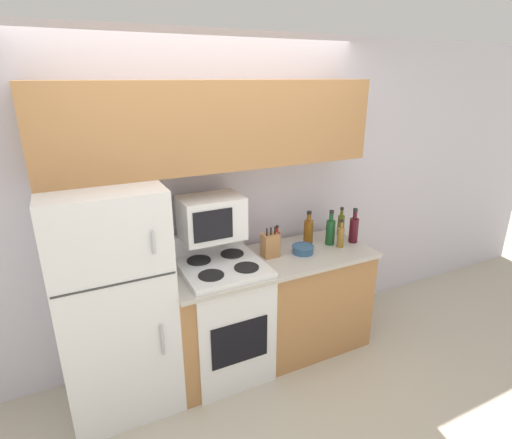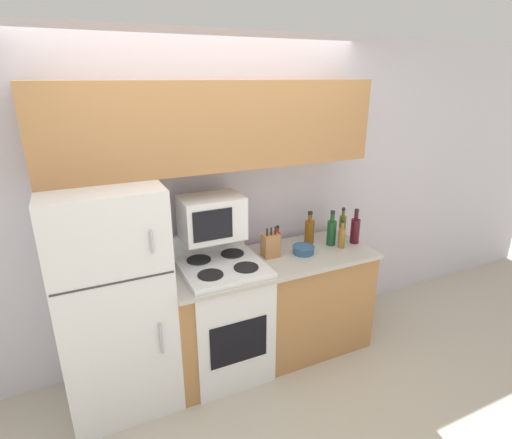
{
  "view_description": "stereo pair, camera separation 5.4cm",
  "coord_description": "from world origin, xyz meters",
  "px_view_note": "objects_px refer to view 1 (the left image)",
  "views": [
    {
      "loc": [
        -1.01,
        -2.2,
        2.23
      ],
      "look_at": [
        0.21,
        0.27,
        1.24
      ],
      "focal_mm": 28.0,
      "sensor_mm": 36.0,
      "label": 1
    },
    {
      "loc": [
        -0.96,
        -2.22,
        2.23
      ],
      "look_at": [
        0.21,
        0.27,
        1.24
      ],
      "focal_mm": 28.0,
      "sensor_mm": 36.0,
      "label": 2
    }
  ],
  "objects_px": {
    "knife_block": "(270,245)",
    "bottle_hot_sauce": "(277,240)",
    "bottle_vinegar": "(341,236)",
    "bottle_whiskey": "(308,230)",
    "bottle_wine_red": "(354,229)",
    "stove": "(224,316)",
    "bowl": "(303,249)",
    "bottle_olive_oil": "(341,224)",
    "bottle_wine_green": "(330,231)",
    "refrigerator": "(115,301)",
    "microwave": "(211,218)"
  },
  "relations": [
    {
      "from": "bottle_vinegar",
      "to": "bottle_wine_green",
      "type": "relative_size",
      "value": 0.8
    },
    {
      "from": "knife_block",
      "to": "bottle_hot_sauce",
      "type": "distance_m",
      "value": 0.17
    },
    {
      "from": "knife_block",
      "to": "bottle_whiskey",
      "type": "xyz_separation_m",
      "value": [
        0.42,
        0.1,
        0.01
      ]
    },
    {
      "from": "bowl",
      "to": "bottle_hot_sauce",
      "type": "height_order",
      "value": "bottle_hot_sauce"
    },
    {
      "from": "stove",
      "to": "bottle_hot_sauce",
      "type": "xyz_separation_m",
      "value": [
        0.54,
        0.15,
        0.49
      ]
    },
    {
      "from": "bottle_wine_green",
      "to": "knife_block",
      "type": "bearing_deg",
      "value": 179.2
    },
    {
      "from": "bottle_hot_sauce",
      "to": "bottle_whiskey",
      "type": "relative_size",
      "value": 0.71
    },
    {
      "from": "stove",
      "to": "bottle_vinegar",
      "type": "bearing_deg",
      "value": -3.29
    },
    {
      "from": "bottle_hot_sauce",
      "to": "bottle_vinegar",
      "type": "relative_size",
      "value": 0.83
    },
    {
      "from": "stove",
      "to": "microwave",
      "type": "relative_size",
      "value": 2.41
    },
    {
      "from": "bowl",
      "to": "bottle_olive_oil",
      "type": "xyz_separation_m",
      "value": [
        0.51,
        0.18,
        0.07
      ]
    },
    {
      "from": "refrigerator",
      "to": "stove",
      "type": "height_order",
      "value": "refrigerator"
    },
    {
      "from": "stove",
      "to": "bottle_wine_green",
      "type": "distance_m",
      "value": 1.12
    },
    {
      "from": "bottle_hot_sauce",
      "to": "bottle_vinegar",
      "type": "height_order",
      "value": "bottle_vinegar"
    },
    {
      "from": "microwave",
      "to": "bottle_wine_red",
      "type": "xyz_separation_m",
      "value": [
        1.21,
        -0.16,
        -0.24
      ]
    },
    {
      "from": "refrigerator",
      "to": "bottle_wine_green",
      "type": "distance_m",
      "value": 1.77
    },
    {
      "from": "bottle_hot_sauce",
      "to": "bottle_wine_green",
      "type": "relative_size",
      "value": 0.67
    },
    {
      "from": "bottle_vinegar",
      "to": "bottle_whiskey",
      "type": "distance_m",
      "value": 0.27
    },
    {
      "from": "refrigerator",
      "to": "bowl",
      "type": "height_order",
      "value": "refrigerator"
    },
    {
      "from": "refrigerator",
      "to": "bottle_vinegar",
      "type": "xyz_separation_m",
      "value": [
        1.8,
        -0.09,
        0.18
      ]
    },
    {
      "from": "microwave",
      "to": "bottle_wine_green",
      "type": "bearing_deg",
      "value": -6.04
    },
    {
      "from": "bottle_hot_sauce",
      "to": "bottle_whiskey",
      "type": "bearing_deg",
      "value": -1.34
    },
    {
      "from": "stove",
      "to": "bottle_whiskey",
      "type": "distance_m",
      "value": 1.0
    },
    {
      "from": "bottle_olive_oil",
      "to": "bowl",
      "type": "bearing_deg",
      "value": -160.6
    },
    {
      "from": "refrigerator",
      "to": "knife_block",
      "type": "height_order",
      "value": "refrigerator"
    },
    {
      "from": "knife_block",
      "to": "bowl",
      "type": "height_order",
      "value": "knife_block"
    },
    {
      "from": "bottle_wine_red",
      "to": "bottle_wine_green",
      "type": "distance_m",
      "value": 0.21
    },
    {
      "from": "stove",
      "to": "bottle_wine_red",
      "type": "height_order",
      "value": "bottle_wine_red"
    },
    {
      "from": "stove",
      "to": "bottle_olive_oil",
      "type": "bearing_deg",
      "value": 7.32
    },
    {
      "from": "bottle_hot_sauce",
      "to": "bottle_whiskey",
      "type": "xyz_separation_m",
      "value": [
        0.3,
        -0.01,
        0.03
      ]
    },
    {
      "from": "bottle_olive_oil",
      "to": "knife_block",
      "type": "bearing_deg",
      "value": -171.32
    },
    {
      "from": "knife_block",
      "to": "bottle_vinegar",
      "type": "bearing_deg",
      "value": -8.78
    },
    {
      "from": "bowl",
      "to": "microwave",
      "type": "bearing_deg",
      "value": 167.22
    },
    {
      "from": "bottle_olive_oil",
      "to": "bottle_vinegar",
      "type": "height_order",
      "value": "bottle_olive_oil"
    },
    {
      "from": "refrigerator",
      "to": "bottle_olive_oil",
      "type": "relative_size",
      "value": 6.18
    },
    {
      "from": "bottle_hot_sauce",
      "to": "bottle_wine_red",
      "type": "xyz_separation_m",
      "value": [
        0.65,
        -0.17,
        0.04
      ]
    },
    {
      "from": "knife_block",
      "to": "bottle_wine_green",
      "type": "relative_size",
      "value": 0.82
    },
    {
      "from": "bottle_wine_red",
      "to": "stove",
      "type": "bearing_deg",
      "value": 178.96
    },
    {
      "from": "stove",
      "to": "bottle_wine_green",
      "type": "relative_size",
      "value": 3.63
    },
    {
      "from": "microwave",
      "to": "bottle_wine_red",
      "type": "relative_size",
      "value": 1.51
    },
    {
      "from": "bottle_vinegar",
      "to": "bottle_hot_sauce",
      "type": "bearing_deg",
      "value": 157.09
    },
    {
      "from": "knife_block",
      "to": "bottle_olive_oil",
      "type": "bearing_deg",
      "value": 8.68
    },
    {
      "from": "bottle_hot_sauce",
      "to": "bottle_whiskey",
      "type": "distance_m",
      "value": 0.3
    },
    {
      "from": "bowl",
      "to": "bottle_wine_green",
      "type": "height_order",
      "value": "bottle_wine_green"
    },
    {
      "from": "bowl",
      "to": "bottle_vinegar",
      "type": "relative_size",
      "value": 0.75
    },
    {
      "from": "bottle_wine_red",
      "to": "bottle_vinegar",
      "type": "bearing_deg",
      "value": -167.24
    },
    {
      "from": "bowl",
      "to": "bottle_wine_red",
      "type": "height_order",
      "value": "bottle_wine_red"
    },
    {
      "from": "stove",
      "to": "knife_block",
      "type": "relative_size",
      "value": 4.42
    },
    {
      "from": "refrigerator",
      "to": "bottle_vinegar",
      "type": "distance_m",
      "value": 1.81
    },
    {
      "from": "bowl",
      "to": "bottle_wine_green",
      "type": "distance_m",
      "value": 0.32
    }
  ]
}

